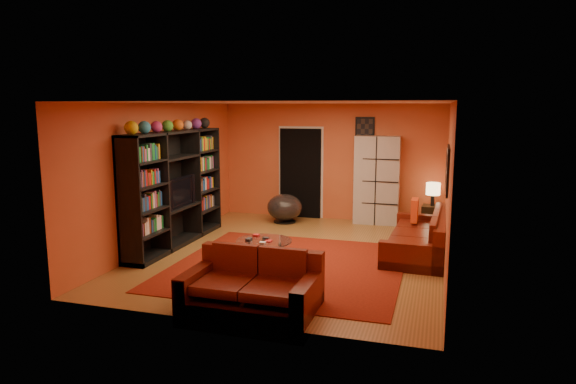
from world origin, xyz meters
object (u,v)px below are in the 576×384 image
(entertainment_unit, at_px, (175,189))
(side_table, at_px, (432,217))
(table_lamp, at_px, (433,190))
(tv, at_px, (177,192))
(loveseat, at_px, (253,285))
(storage_cabinet, at_px, (377,180))
(bowl_chair, at_px, (285,207))
(sofa, at_px, (423,238))
(coffee_table, at_px, (264,243))

(entertainment_unit, height_order, side_table, entertainment_unit)
(side_table, xyz_separation_m, table_lamp, (0.00, 0.00, 0.59))
(tv, distance_m, loveseat, 3.43)
(loveseat, xyz_separation_m, side_table, (2.10, 4.99, -0.03))
(loveseat, distance_m, storage_cabinet, 5.33)
(entertainment_unit, bearing_deg, tv, -34.90)
(entertainment_unit, bearing_deg, side_table, 29.68)
(bowl_chair, bearing_deg, table_lamp, 4.94)
(loveseat, bearing_deg, sofa, -32.11)
(entertainment_unit, xyz_separation_m, side_table, (4.53, 2.58, -0.80))
(loveseat, xyz_separation_m, bowl_chair, (-1.03, 4.72, 0.05))
(bowl_chair, bearing_deg, entertainment_unit, -121.11)
(entertainment_unit, bearing_deg, bowl_chair, 58.89)
(loveseat, height_order, side_table, loveseat)
(entertainment_unit, height_order, coffee_table, entertainment_unit)
(coffee_table, xyz_separation_m, side_table, (2.49, 3.46, -0.15))
(coffee_table, distance_m, bowl_chair, 3.25)
(entertainment_unit, relative_size, loveseat, 1.77)
(coffee_table, height_order, table_lamp, table_lamp)
(entertainment_unit, distance_m, coffee_table, 2.31)
(tv, height_order, bowl_chair, tv)
(entertainment_unit, distance_m, storage_cabinet, 4.36)
(side_table, relative_size, table_lamp, 1.04)
(entertainment_unit, relative_size, tv, 3.10)
(bowl_chair, xyz_separation_m, side_table, (3.13, 0.27, -0.08))
(storage_cabinet, distance_m, table_lamp, 1.22)
(loveseat, relative_size, side_table, 3.39)
(loveseat, distance_m, coffee_table, 1.58)
(side_table, bearing_deg, sofa, -93.24)
(tv, xyz_separation_m, storage_cabinet, (3.29, 2.83, -0.04))
(entertainment_unit, relative_size, storage_cabinet, 1.57)
(coffee_table, bearing_deg, tv, 156.83)
(sofa, height_order, loveseat, same)
(storage_cabinet, relative_size, side_table, 3.83)
(loveseat, distance_m, table_lamp, 5.44)
(sofa, distance_m, bowl_chair, 3.44)
(tv, xyz_separation_m, side_table, (4.47, 2.61, -0.75))
(tv, height_order, loveseat, tv)
(sofa, relative_size, storage_cabinet, 1.28)
(storage_cabinet, height_order, table_lamp, storage_cabinet)
(loveseat, height_order, table_lamp, table_lamp)
(coffee_table, relative_size, bowl_chair, 1.14)
(storage_cabinet, relative_size, table_lamp, 3.99)
(loveseat, bearing_deg, bowl_chair, 13.08)
(side_table, bearing_deg, table_lamp, 0.00)
(storage_cabinet, bearing_deg, bowl_chair, -167.79)
(loveseat, bearing_deg, entertainment_unit, 45.90)
(sofa, height_order, coffee_table, sofa)
(entertainment_unit, distance_m, tv, 0.08)
(bowl_chair, distance_m, side_table, 3.15)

